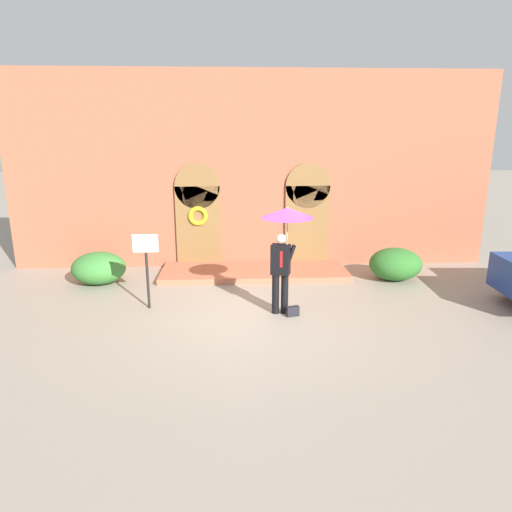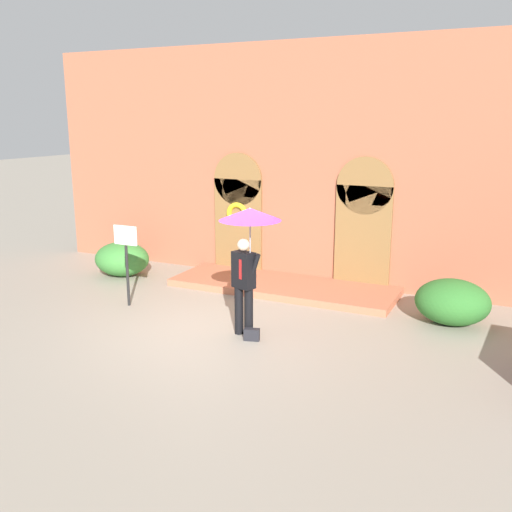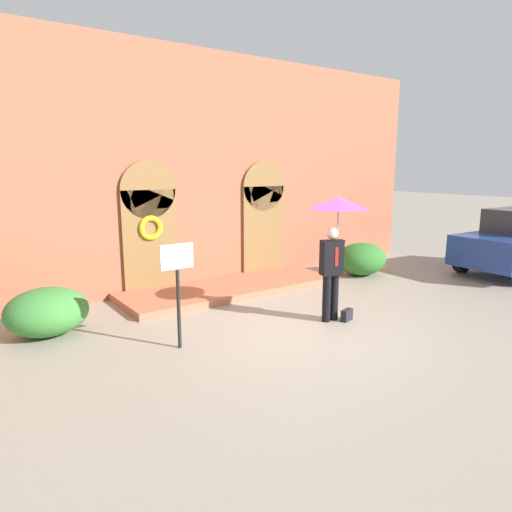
% 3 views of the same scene
% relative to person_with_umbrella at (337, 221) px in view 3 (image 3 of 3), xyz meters
% --- Properties ---
extents(ground_plane, '(80.00, 80.00, 0.00)m').
position_rel_person_with_umbrella_xyz_m(ground_plane, '(-0.54, -0.15, -1.91)').
color(ground_plane, gray).
extents(building_facade, '(14.00, 2.30, 5.60)m').
position_rel_person_with_umbrella_xyz_m(building_facade, '(-0.54, 4.00, 0.77)').
color(building_facade, '#9E563D').
rests_on(building_facade, ground).
extents(person_with_umbrella, '(1.10, 1.10, 2.36)m').
position_rel_person_with_umbrella_xyz_m(person_with_umbrella, '(0.00, 0.00, 0.00)').
color(person_with_umbrella, black).
rests_on(person_with_umbrella, ground).
extents(handbag, '(0.30, 0.19, 0.22)m').
position_rel_person_with_umbrella_xyz_m(handbag, '(0.16, -0.20, -1.80)').
color(handbag, black).
rests_on(handbag, ground).
extents(sign_post, '(0.56, 0.06, 1.72)m').
position_rel_person_with_umbrella_xyz_m(sign_post, '(-3.05, 0.44, -0.75)').
color(sign_post, black).
rests_on(sign_post, ground).
extents(shrub_left, '(1.40, 1.22, 0.84)m').
position_rel_person_with_umbrella_xyz_m(shrub_left, '(-4.68, 2.30, -1.49)').
color(shrub_left, '#387A33').
rests_on(shrub_left, ground).
extents(shrub_right, '(1.41, 1.23, 0.88)m').
position_rel_person_with_umbrella_xyz_m(shrub_right, '(3.27, 2.24, -1.47)').
color(shrub_right, '#2D6B28').
rests_on(shrub_right, ground).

